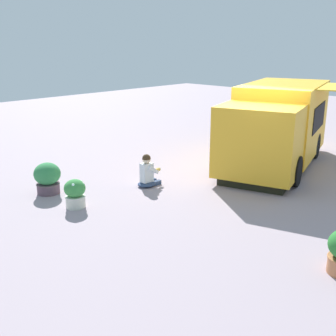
{
  "coord_description": "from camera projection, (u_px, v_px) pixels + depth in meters",
  "views": [
    {
      "loc": [
        -9.68,
        -6.09,
        3.68
      ],
      "look_at": [
        -2.96,
        0.37,
        0.87
      ],
      "focal_mm": 44.69,
      "sensor_mm": 36.0,
      "label": 1
    }
  ],
  "objects": [
    {
      "name": "planter_flowering_far",
      "position": [
        75.0,
        193.0,
        9.61
      ],
      "size": [
        0.49,
        0.49,
        0.68
      ],
      "color": "beige",
      "rests_on": "ground_plane"
    },
    {
      "name": "food_truck",
      "position": [
        277.0,
        127.0,
        12.76
      ],
      "size": [
        5.86,
        3.6,
        2.45
      ],
      "color": "yellow",
      "rests_on": "ground_plane"
    },
    {
      "name": "planter_flowering_side",
      "position": [
        48.0,
        178.0,
        10.51
      ],
      "size": [
        0.67,
        0.67,
        0.79
      ],
      "color": "#574350",
      "rests_on": "ground_plane"
    },
    {
      "name": "person_customer",
      "position": [
        148.0,
        173.0,
        11.06
      ],
      "size": [
        0.74,
        0.48,
        0.88
      ],
      "color": "#334567",
      "rests_on": "ground_plane"
    },
    {
      "name": "ground_plane",
      "position": [
        250.0,
        178.0,
        11.79
      ],
      "size": [
        40.0,
        40.0,
        0.0
      ],
      "primitive_type": "plane",
      "color": "#A18F9A"
    }
  ]
}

